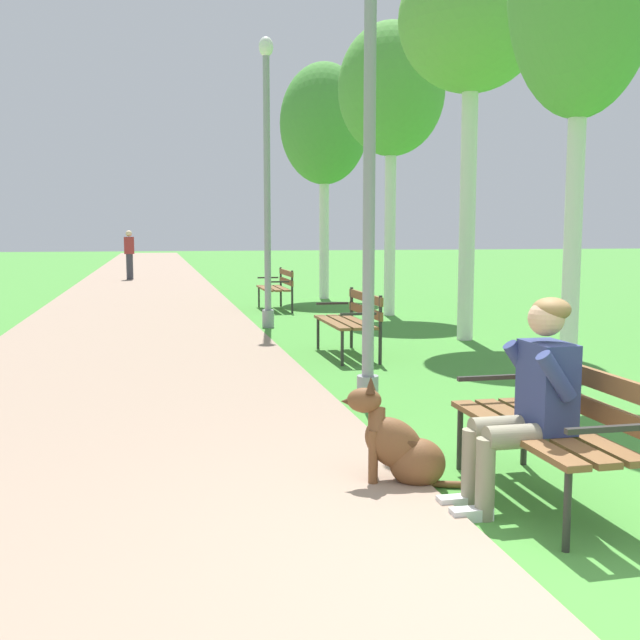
{
  "coord_description": "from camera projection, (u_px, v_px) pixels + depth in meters",
  "views": [
    {
      "loc": [
        -1.92,
        -2.97,
        1.63
      ],
      "look_at": [
        -0.59,
        3.05,
        0.9
      ],
      "focal_mm": 42.39,
      "sensor_mm": 36.0,
      "label": 1
    }
  ],
  "objects": [
    {
      "name": "birch_tree_fifth",
      "position": [
        324.0,
        125.0,
        17.83
      ],
      "size": [
        2.1,
        2.05,
        5.57
      ],
      "color": "silver",
      "rests_on": "ground"
    },
    {
      "name": "lamp_post_mid",
      "position": [
        267.0,
        180.0,
        12.53
      ],
      "size": [
        0.24,
        0.24,
        4.77
      ],
      "color": "gray",
      "rests_on": "ground"
    },
    {
      "name": "pedestrian_distant",
      "position": [
        129.0,
        255.0,
        24.8
      ],
      "size": [
        0.32,
        0.22,
        1.65
      ],
      "color": "#383842",
      "rests_on": "ground"
    },
    {
      "name": "birch_tree_fourth",
      "position": [
        391.0,
        91.0,
        14.2
      ],
      "size": [
        2.03,
        1.92,
        5.53
      ],
      "color": "silver",
      "rests_on": "ground"
    },
    {
      "name": "ground_plane",
      "position": [
        587.0,
        586.0,
        3.48
      ],
      "size": [
        120.0,
        120.0,
        0.0
      ],
      "primitive_type": "plane",
      "color": "#478E38"
    },
    {
      "name": "park_bench_mid",
      "position": [
        352.0,
        317.0,
        9.84
      ],
      "size": [
        0.55,
        1.5,
        0.85
      ],
      "color": "brown",
      "rests_on": "ground"
    },
    {
      "name": "dog_brown",
      "position": [
        401.0,
        447.0,
        4.8
      ],
      "size": [
        0.81,
        0.42,
        0.71
      ],
      "color": "brown",
      "rests_on": "ground"
    },
    {
      "name": "paved_path",
      "position": [
        145.0,
        277.0,
        26.28
      ],
      "size": [
        3.98,
        60.0,
        0.04
      ],
      "primitive_type": "cube",
      "color": "gray",
      "rests_on": "ground"
    },
    {
      "name": "person_seated_on_near_bench",
      "position": [
        530.0,
        395.0,
        4.37
      ],
      "size": [
        0.74,
        0.49,
        1.25
      ],
      "color": "gray",
      "rests_on": "ground"
    },
    {
      "name": "park_bench_far",
      "position": [
        278.0,
        285.0,
        15.63
      ],
      "size": [
        0.55,
        1.5,
        0.85
      ],
      "color": "brown",
      "rests_on": "ground"
    },
    {
      "name": "park_bench_near",
      "position": [
        553.0,
        418.0,
        4.53
      ],
      "size": [
        0.55,
        1.5,
        0.85
      ],
      "color": "brown",
      "rests_on": "ground"
    },
    {
      "name": "birch_tree_third",
      "position": [
        472.0,
        22.0,
        10.84
      ],
      "size": [
        2.11,
        2.21,
        5.71
      ],
      "color": "silver",
      "rests_on": "ground"
    },
    {
      "name": "lamp_post_near",
      "position": [
        369.0,
        180.0,
        6.76
      ],
      "size": [
        0.24,
        0.24,
        4.02
      ],
      "color": "gray",
      "rests_on": "ground"
    }
  ]
}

